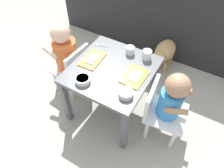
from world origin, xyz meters
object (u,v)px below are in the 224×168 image
object	(u,v)px
food_tray_right	(135,76)
seated_child_left	(66,53)
dining_table	(112,76)
food_tray_left	(92,59)
water_cup_right	(147,55)
water_cup_left	(130,51)
cereal_bowl_left_side	(83,80)
spoon_by_left_tray	(100,45)
spoon_by_right_tray	(103,93)
seated_child_right	(169,100)
veggie_bowl_far	(126,93)
dog	(164,52)

from	to	relation	value
food_tray_right	seated_child_left	bearing A→B (deg)	178.36
dining_table	food_tray_right	xyz separation A→B (m)	(0.17, 0.01, 0.09)
food_tray_left	water_cup_right	xyz separation A→B (m)	(0.34, 0.21, 0.03)
dining_table	water_cup_left	size ratio (longest dim) A/B	8.84
seated_child_left	water_cup_right	distance (m)	0.65
water_cup_right	cereal_bowl_left_side	size ratio (longest dim) A/B	0.70
spoon_by_left_tray	spoon_by_right_tray	xyz separation A→B (m)	(0.28, -0.40, 0.00)
water_cup_left	seated_child_right	bearing A→B (deg)	-28.21
water_cup_left	veggie_bowl_far	bearing A→B (deg)	-66.91
food_tray_right	cereal_bowl_left_side	size ratio (longest dim) A/B	1.97
seated_child_left	water_cup_right	world-z (taller)	seated_child_left
food_tray_right	spoon_by_right_tray	xyz separation A→B (m)	(-0.11, -0.23, -0.00)
seated_child_left	veggie_bowl_far	xyz separation A→B (m)	(0.65, -0.19, 0.08)
dog	seated_child_left	bearing A→B (deg)	-132.81
dog	spoon_by_left_tray	distance (m)	0.72
seated_child_left	water_cup_right	size ratio (longest dim) A/B	9.34
dining_table	dog	size ratio (longest dim) A/B	1.42
water_cup_left	cereal_bowl_left_side	bearing A→B (deg)	-108.55
seated_child_left	cereal_bowl_left_side	bearing A→B (deg)	-34.21
water_cup_left	cereal_bowl_left_side	size ratio (longest dim) A/B	0.65
veggie_bowl_far	spoon_by_right_tray	size ratio (longest dim) A/B	1.15
dog	cereal_bowl_left_side	xyz separation A→B (m)	(-0.29, -0.91, 0.30)
dog	dining_table	bearing A→B (deg)	-104.49
food_tray_left	water_cup_left	size ratio (longest dim) A/B	3.15
water_cup_right	spoon_by_right_tray	bearing A→B (deg)	-102.73
food_tray_left	cereal_bowl_left_side	size ratio (longest dim) A/B	2.05
dining_table	cereal_bowl_left_side	bearing A→B (deg)	-117.25
dining_table	cereal_bowl_left_side	size ratio (longest dim) A/B	5.75
seated_child_right	food_tray_left	distance (m)	0.63
water_cup_right	food_tray_left	bearing A→B (deg)	-147.87
dining_table	spoon_by_right_tray	distance (m)	0.25
water_cup_left	water_cup_right	distance (m)	0.13
dining_table	water_cup_left	world-z (taller)	water_cup_left
seated_child_left	cereal_bowl_left_side	world-z (taller)	seated_child_left
dog	spoon_by_right_tray	bearing A→B (deg)	-97.11
food_tray_left	veggie_bowl_far	bearing A→B (deg)	-25.36
food_tray_left	spoon_by_right_tray	world-z (taller)	food_tray_left
cereal_bowl_left_side	spoon_by_right_tray	size ratio (longest dim) A/B	1.27
seated_child_left	food_tray_right	bearing A→B (deg)	-1.64
seated_child_left	dog	bearing A→B (deg)	47.19
food_tray_right	dog	bearing A→B (deg)	89.35
food_tray_right	spoon_by_right_tray	size ratio (longest dim) A/B	2.51
water_cup_left	spoon_by_left_tray	bearing A→B (deg)	-172.02
seated_child_right	spoon_by_right_tray	size ratio (longest dim) A/B	7.76
seated_child_right	spoon_by_right_tray	bearing A→B (deg)	-150.01
dog	food_tray_right	xyz separation A→B (m)	(-0.01, -0.70, 0.29)
water_cup_left	spoon_by_left_tray	xyz separation A→B (m)	(-0.25, -0.04, -0.02)
dog	spoon_by_left_tray	size ratio (longest dim) A/B	4.23
dining_table	spoon_by_right_tray	bearing A→B (deg)	-73.70
seated_child_right	dog	size ratio (longest dim) A/B	1.51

